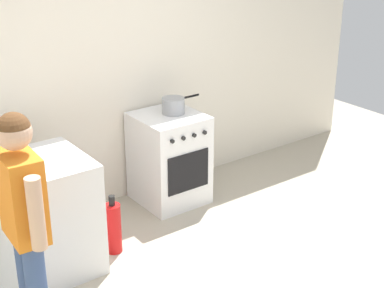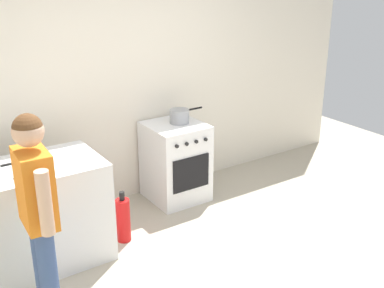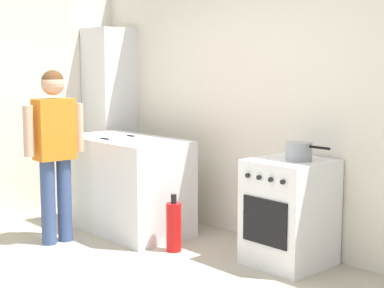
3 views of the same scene
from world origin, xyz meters
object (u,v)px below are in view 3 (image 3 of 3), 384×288
at_px(person, 55,142).
at_px(larder_cabinet, 110,118).
at_px(pot, 299,151).
at_px(fire_extinguisher, 174,227).
at_px(oven_left, 290,212).
at_px(knife_bread, 98,138).
at_px(knife_paring, 133,136).

height_order(person, larder_cabinet, larder_cabinet).
relative_size(pot, fire_extinguisher, 0.77).
distance_m(oven_left, person, 2.14).
distance_m(pot, larder_cabinet, 2.72).
relative_size(knife_bread, fire_extinguisher, 0.70).
bearing_deg(knife_paring, oven_left, 8.58).
height_order(pot, knife_paring, pot).
distance_m(knife_paring, person, 0.83).
xyz_separation_m(knife_paring, person, (-0.04, -0.83, 0.01)).
bearing_deg(person, knife_bread, 98.34).
xyz_separation_m(knife_bread, knife_paring, (0.12, 0.33, 0.00)).
relative_size(knife_paring, fire_extinguisher, 0.42).
distance_m(person, larder_cabinet, 1.48).
bearing_deg(larder_cabinet, knife_bread, -40.67).
relative_size(knife_bread, person, 0.23).
bearing_deg(fire_extinguisher, knife_paring, 165.86).
bearing_deg(knife_paring, larder_cabinet, 158.45).
height_order(person, fire_extinguisher, person).
height_order(knife_bread, person, person).
bearing_deg(knife_paring, person, -93.05).
relative_size(knife_paring, person, 0.14).
height_order(pot, person, person).
relative_size(pot, person, 0.25).
height_order(knife_paring, larder_cabinet, larder_cabinet).
distance_m(knife_bread, larder_cabinet, 1.06).
xyz_separation_m(oven_left, fire_extinguisher, (-0.87, -0.48, -0.21)).
distance_m(oven_left, knife_bread, 2.00).
bearing_deg(person, knife_paring, 86.95).
height_order(oven_left, knife_paring, knife_paring).
height_order(oven_left, pot, pot).
bearing_deg(person, pot, 31.03).
xyz_separation_m(knife_paring, fire_extinguisher, (0.86, -0.22, -0.69)).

